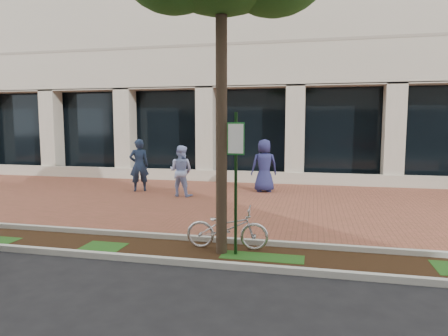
% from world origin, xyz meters
% --- Properties ---
extents(ground, '(120.00, 120.00, 0.00)m').
position_xyz_m(ground, '(0.00, 0.00, 0.00)').
color(ground, black).
rests_on(ground, ground).
extents(brick_plaza, '(40.00, 9.00, 0.01)m').
position_xyz_m(brick_plaza, '(0.00, 0.00, 0.01)').
color(brick_plaza, brown).
rests_on(brick_plaza, ground).
extents(planting_strip, '(40.00, 1.50, 0.01)m').
position_xyz_m(planting_strip, '(0.00, -5.25, 0.01)').
color(planting_strip, black).
rests_on(planting_strip, ground).
extents(curb_plaza_side, '(40.00, 0.12, 0.12)m').
position_xyz_m(curb_plaza_side, '(0.00, -4.50, 0.06)').
color(curb_plaza_side, '#B1B2A8').
rests_on(curb_plaza_side, ground).
extents(curb_street_side, '(40.00, 0.12, 0.12)m').
position_xyz_m(curb_street_side, '(0.00, -6.00, 0.06)').
color(curb_street_side, '#B1B2A8').
rests_on(curb_street_side, ground).
extents(parking_sign, '(0.34, 0.07, 2.80)m').
position_xyz_m(parking_sign, '(1.36, -5.24, 1.75)').
color(parking_sign, black).
rests_on(parking_sign, ground).
extents(locked_bicycle, '(1.73, 0.72, 0.89)m').
position_xyz_m(locked_bicycle, '(1.11, -4.89, 0.44)').
color(locked_bicycle, silver).
rests_on(locked_bicycle, ground).
extents(pedestrian_left, '(0.87, 0.76, 2.00)m').
position_xyz_m(pedestrian_left, '(-3.67, 1.30, 1.00)').
color(pedestrian_left, '#1B2944').
rests_on(pedestrian_left, ground).
extents(pedestrian_mid, '(0.98, 0.81, 1.81)m').
position_xyz_m(pedestrian_mid, '(-1.78, 0.66, 0.91)').
color(pedestrian_mid, '#93A7DC').
rests_on(pedestrian_mid, ground).
extents(pedestrian_right, '(1.12, 0.90, 2.01)m').
position_xyz_m(pedestrian_right, '(1.00, 2.21, 1.00)').
color(pedestrian_right, navy).
rests_on(pedestrian_right, ground).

